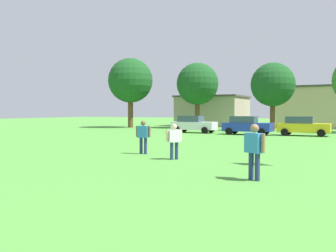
% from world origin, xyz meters
% --- Properties ---
extents(ground_plane, '(160.00, 160.00, 0.00)m').
position_xyz_m(ground_plane, '(0.00, 30.00, 0.00)').
color(ground_plane, '#4C9338').
extents(adult_bystander, '(0.75, 0.57, 1.76)m').
position_xyz_m(adult_bystander, '(3.56, 13.39, 1.05)').
color(adult_bystander, navy).
rests_on(adult_bystander, ground).
extents(bystander_near_trees, '(0.57, 0.59, 1.59)m').
position_xyz_m(bystander_near_trees, '(-0.85, 16.81, 0.95)').
color(bystander_near_trees, navy).
rests_on(bystander_near_trees, ground).
extents(bystander_midfield, '(0.80, 0.35, 1.69)m').
position_xyz_m(bystander_midfield, '(-3.17, 18.08, 1.00)').
color(bystander_midfield, navy).
rests_on(bystander_midfield, ground).
extents(parked_car_white_0, '(4.30, 2.02, 1.68)m').
position_xyz_m(parked_car_white_0, '(-8.01, 36.18, 0.86)').
color(parked_car_white_0, white).
rests_on(parked_car_white_0, ground).
extents(parked_car_blue_1, '(4.30, 2.02, 1.68)m').
position_xyz_m(parked_car_blue_1, '(-2.50, 35.52, 0.86)').
color(parked_car_blue_1, '#1E38AD').
rests_on(parked_car_blue_1, ground).
extents(parked_car_yellow_2, '(4.30, 2.02, 1.68)m').
position_xyz_m(parked_car_yellow_2, '(2.27, 36.18, 0.86)').
color(parked_car_yellow_2, yellow).
rests_on(parked_car_yellow_2, ground).
extents(tree_far_left, '(5.73, 5.73, 8.93)m').
position_xyz_m(tree_far_left, '(-19.71, 43.23, 6.03)').
color(tree_far_left, brown).
rests_on(tree_far_left, ground).
extents(tree_left, '(5.22, 5.22, 8.14)m').
position_xyz_m(tree_left, '(-11.41, 45.67, 5.49)').
color(tree_left, brown).
rests_on(tree_left, ground).
extents(tree_right, '(4.72, 4.72, 7.35)m').
position_xyz_m(tree_right, '(-1.69, 43.21, 4.96)').
color(tree_right, brown).
rests_on(tree_right, ground).
extents(house_left, '(9.11, 8.28, 4.30)m').
position_xyz_m(house_left, '(-12.13, 53.41, 2.16)').
color(house_left, tan).
rests_on(house_left, ground).
extents(house_right, '(10.17, 7.21, 5.27)m').
position_xyz_m(house_right, '(2.24, 53.41, 2.65)').
color(house_right, beige).
rests_on(house_right, ground).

